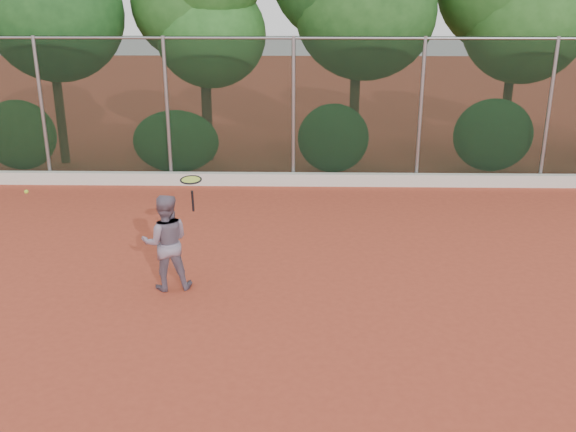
{
  "coord_description": "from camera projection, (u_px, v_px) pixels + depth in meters",
  "views": [
    {
      "loc": [
        0.2,
        -8.14,
        4.46
      ],
      "look_at": [
        0.0,
        1.0,
        1.25
      ],
      "focal_mm": 40.0,
      "sensor_mm": 36.0,
      "label": 1
    }
  ],
  "objects": [
    {
      "name": "concrete_curb",
      "position": [
        293.0,
        179.0,
        15.54
      ],
      "size": [
        24.0,
        0.2,
        0.3
      ],
      "primitive_type": "cube",
      "color": "silver",
      "rests_on": "ground"
    },
    {
      "name": "ground",
      "position": [
        287.0,
        322.0,
        9.16
      ],
      "size": [
        80.0,
        80.0,
        0.0
      ],
      "primitive_type": "plane",
      "color": "#AD4028",
      "rests_on": "ground"
    },
    {
      "name": "tennis_ball_in_flight",
      "position": [
        26.0,
        192.0,
        10.04
      ],
      "size": [
        0.06,
        0.06,
        0.06
      ],
      "color": "#B1D831",
      "rests_on": "ground"
    },
    {
      "name": "tennis_player",
      "position": [
        166.0,
        242.0,
        9.96
      ],
      "size": [
        0.85,
        0.72,
        1.54
      ],
      "primitive_type": "imported",
      "rotation": [
        0.0,
        0.0,
        3.34
      ],
      "color": "slate",
      "rests_on": "ground"
    },
    {
      "name": "tennis_racket",
      "position": [
        191.0,
        182.0,
        9.5
      ],
      "size": [
        0.33,
        0.33,
        0.55
      ],
      "color": "black",
      "rests_on": "ground"
    },
    {
      "name": "chainlink_fence",
      "position": [
        293.0,
        108.0,
        15.15
      ],
      "size": [
        24.09,
        0.09,
        3.5
      ],
      "color": "black",
      "rests_on": "ground"
    }
  ]
}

